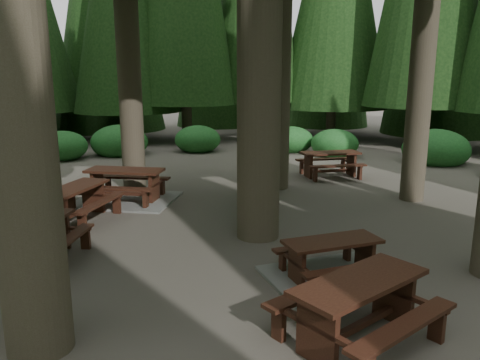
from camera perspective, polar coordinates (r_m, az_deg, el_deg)
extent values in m
plane|color=#514A42|center=(9.16, -2.33, -7.66)|extent=(80.00, 80.00, 0.00)
cube|color=gray|center=(7.74, 11.02, -11.64)|extent=(2.12, 1.82, 0.05)
cube|color=#361710|center=(7.51, 11.22, -7.36)|extent=(1.59, 0.75, 0.05)
cube|color=#361710|center=(8.01, 9.25, -7.94)|extent=(1.55, 0.37, 0.04)
cube|color=#361710|center=(7.20, 13.25, -10.54)|extent=(1.55, 0.37, 0.04)
cube|color=#361710|center=(7.35, 6.93, -10.44)|extent=(0.12, 0.47, 0.61)
cube|color=#361710|center=(7.33, 6.94, -10.08)|extent=(0.20, 1.24, 0.05)
cube|color=#361710|center=(7.95, 14.97, -8.98)|extent=(0.12, 0.47, 0.61)
cube|color=#361710|center=(7.93, 14.99, -8.64)|extent=(0.20, 1.24, 0.05)
cube|color=#361710|center=(7.69, 11.06, -10.77)|extent=(1.28, 0.20, 0.07)
cube|color=#361710|center=(8.77, -23.68, -4.84)|extent=(1.18, 1.81, 0.06)
cube|color=#361710|center=(9.14, -26.62, -6.30)|extent=(0.78, 1.67, 0.05)
cube|color=#361710|center=(8.60, -20.22, -6.85)|extent=(0.78, 1.67, 0.05)
cube|color=#361710|center=(8.34, -25.69, -8.58)|extent=(0.51, 0.24, 0.67)
cube|color=#361710|center=(8.32, -25.73, -8.21)|extent=(1.31, 0.52, 0.06)
cube|color=#361710|center=(9.44, -21.52, -5.77)|extent=(0.51, 0.24, 0.67)
cube|color=#361710|center=(9.43, -21.54, -5.45)|extent=(1.31, 0.52, 0.06)
cube|color=#361710|center=(8.94, -23.37, -8.11)|extent=(0.54, 1.35, 0.07)
cube|color=gray|center=(12.46, -13.70, -2.37)|extent=(3.06, 2.84, 0.05)
cube|color=#361710|center=(12.29, -13.89, 1.13)|extent=(2.07, 1.45, 0.06)
cube|color=#361710|center=(12.93, -12.71, 0.30)|extent=(1.88, 1.00, 0.05)
cube|color=#361710|center=(11.78, -15.02, -1.02)|extent=(1.88, 1.00, 0.05)
cube|color=#361710|center=(12.69, -17.00, -0.62)|extent=(0.31, 0.58, 0.77)
cube|color=#361710|center=(12.68, -17.01, -0.34)|extent=(0.69, 1.46, 0.06)
cube|color=#361710|center=(12.10, -10.42, -0.91)|extent=(0.31, 0.58, 0.77)
cube|color=#361710|center=(12.08, -10.44, -0.61)|extent=(0.69, 1.46, 0.06)
cube|color=#361710|center=(12.42, -13.74, -1.63)|extent=(1.51, 0.71, 0.09)
cube|color=#361710|center=(15.16, 10.97, 3.26)|extent=(1.85, 0.76, 0.06)
cube|color=#361710|center=(15.76, 10.05, 2.53)|extent=(1.84, 0.30, 0.05)
cube|color=#361710|center=(14.66, 11.86, 1.69)|extent=(1.84, 0.30, 0.05)
cube|color=#361710|center=(14.95, 8.32, 1.68)|extent=(0.10, 0.56, 0.73)
cube|color=#361710|center=(14.94, 8.33, 1.91)|extent=(0.12, 1.48, 0.06)
cube|color=#361710|center=(15.53, 13.40, 1.88)|extent=(0.10, 0.56, 0.73)
cube|color=#361710|center=(15.52, 13.41, 2.10)|extent=(0.12, 1.48, 0.06)
cube|color=#361710|center=(15.26, 10.88, 1.11)|extent=(1.53, 0.12, 0.08)
cube|color=#361710|center=(5.89, 14.44, -11.93)|extent=(1.98, 1.43, 0.06)
cube|color=#361710|center=(6.36, 9.74, -12.83)|extent=(1.78, 1.02, 0.05)
cube|color=#361710|center=(5.72, 19.41, -16.47)|extent=(1.78, 1.02, 0.05)
cube|color=#361710|center=(5.55, 9.38, -17.93)|extent=(0.31, 0.55, 0.74)
cube|color=#361710|center=(5.52, 9.41, -17.38)|extent=(0.71, 1.38, 0.06)
cube|color=#361710|center=(6.61, 18.20, -13.16)|extent=(0.31, 0.55, 0.74)
cube|color=#361710|center=(6.59, 18.24, -12.67)|extent=(0.71, 1.38, 0.06)
cube|color=#361710|center=(6.15, 14.13, -16.90)|extent=(1.43, 0.73, 0.08)
cube|color=#361710|center=(10.93, -19.53, -0.92)|extent=(1.46, 1.92, 0.06)
cube|color=#361710|center=(11.33, -21.96, -2.21)|extent=(1.06, 1.71, 0.05)
cube|color=#361710|center=(10.68, -16.71, -2.69)|extent=(1.06, 1.71, 0.05)
cube|color=#361710|center=(10.45, -21.53, -3.90)|extent=(0.52, 0.33, 0.72)
cube|color=#361710|center=(10.43, -21.55, -3.58)|extent=(1.32, 0.75, 0.06)
cube|color=#361710|center=(11.61, -17.45, -1.99)|extent=(0.52, 0.33, 0.72)
cube|color=#361710|center=(11.59, -17.47, -1.70)|extent=(1.32, 0.75, 0.06)
cube|color=#361710|center=(11.07, -19.31, -3.80)|extent=(0.77, 1.37, 0.08)
ellipsoid|color=#216126|center=(18.79, 22.73, 3.17)|extent=(2.42, 2.42, 1.49)
ellipsoid|color=#216126|center=(19.15, 11.45, 4.06)|extent=(1.90, 1.90, 1.17)
ellipsoid|color=#216126|center=(20.00, 6.29, 4.60)|extent=(1.84, 1.84, 1.13)
ellipsoid|color=#216126|center=(20.09, -5.18, 4.66)|extent=(1.95, 1.95, 1.20)
ellipsoid|color=#216126|center=(19.83, -14.46, 4.20)|extent=(2.31, 2.31, 1.42)
ellipsoid|color=#216126|center=(19.33, -20.87, 3.56)|extent=(1.93, 1.93, 1.19)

